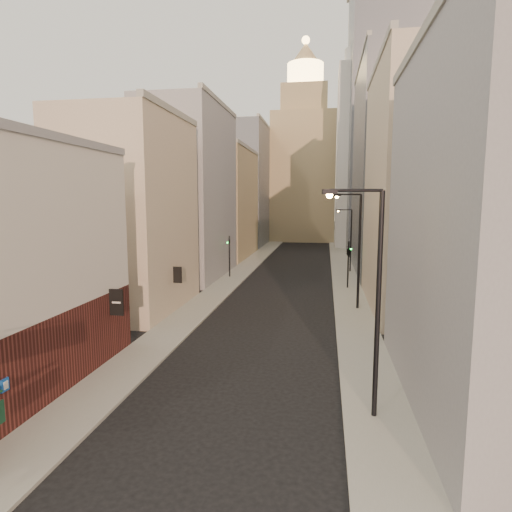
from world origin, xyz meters
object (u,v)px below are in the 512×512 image
(traffic_light_left, at_px, (229,247))
(streetlamp_far, at_px, (349,237))
(clock_tower, at_px, (304,162))
(white_tower, at_px, (358,150))
(traffic_light_right, at_px, (349,252))
(streetlamp_near, at_px, (373,291))
(streetlamp_mid, at_px, (357,244))

(traffic_light_left, bearing_deg, streetlamp_far, -162.01)
(clock_tower, bearing_deg, streetlamp_far, -79.61)
(white_tower, xyz_separation_m, traffic_light_right, (-3.48, -40.86, -14.73))
(streetlamp_near, xyz_separation_m, streetlamp_far, (1.08, 37.56, -0.94))
(clock_tower, distance_m, streetlamp_near, 83.17)
(white_tower, bearing_deg, clock_tower, 128.16)
(streetlamp_far, distance_m, traffic_light_left, 15.51)
(traffic_light_right, bearing_deg, clock_tower, -59.15)
(streetlamp_near, distance_m, traffic_light_right, 27.18)
(streetlamp_near, bearing_deg, traffic_light_right, 74.83)
(white_tower, xyz_separation_m, streetlamp_mid, (-3.30, -49.50, -13.04))
(traffic_light_left, bearing_deg, white_tower, -120.42)
(streetlamp_mid, bearing_deg, white_tower, 61.73)
(clock_tower, relative_size, streetlamp_near, 4.63)
(streetlamp_far, height_order, traffic_light_right, streetlamp_far)
(streetlamp_far, xyz_separation_m, traffic_light_right, (-0.62, -10.44, -0.72))
(traffic_light_left, relative_size, traffic_light_right, 1.00)
(clock_tower, height_order, streetlamp_mid, clock_tower)
(clock_tower, distance_m, traffic_light_left, 52.81)
(clock_tower, height_order, streetlamp_near, clock_tower)
(traffic_light_right, bearing_deg, streetlamp_near, 112.08)
(streetlamp_near, distance_m, streetlamp_mid, 18.49)
(streetlamp_near, distance_m, traffic_light_left, 34.10)
(white_tower, bearing_deg, streetlamp_near, -93.31)
(streetlamp_far, bearing_deg, traffic_light_right, -111.21)
(clock_tower, height_order, streetlamp_far, clock_tower)
(clock_tower, xyz_separation_m, traffic_light_left, (-6.06, -50.56, -13.96))
(streetlamp_mid, distance_m, traffic_light_right, 8.81)
(streetlamp_far, distance_m, traffic_light_right, 10.48)
(white_tower, relative_size, streetlamp_near, 4.28)
(white_tower, xyz_separation_m, traffic_light_left, (-17.06, -36.56, -14.93))
(white_tower, relative_size, traffic_light_right, 8.30)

